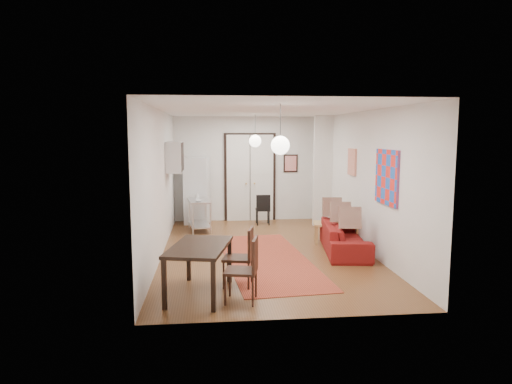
{
  "coord_description": "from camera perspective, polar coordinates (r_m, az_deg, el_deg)",
  "views": [
    {
      "loc": [
        -1.12,
        -9.19,
        2.44
      ],
      "look_at": [
        -0.18,
        -0.01,
        1.25
      ],
      "focal_mm": 32.0,
      "sensor_mm": 36.0,
      "label": 1
    }
  ],
  "objects": [
    {
      "name": "floor",
      "position": [
        9.57,
        1.1,
        -7.42
      ],
      "size": [
        7.0,
        7.0,
        0.0
      ],
      "primitive_type": "plane",
      "color": "brown",
      "rests_on": "ground"
    },
    {
      "name": "pendant_back",
      "position": [
        11.24,
        -0.1,
        6.39
      ],
      "size": [
        0.3,
        0.3,
        0.8
      ],
      "color": "white",
      "rests_on": "ceiling"
    },
    {
      "name": "print_left",
      "position": [
        11.24,
        -10.7,
        4.72
      ],
      "size": [
        0.03,
        0.44,
        0.54
      ],
      "primitive_type": "cube",
      "color": "brown",
      "rests_on": "wall_left"
    },
    {
      "name": "potted_plant",
      "position": [
        10.38,
        10.33,
        -2.64
      ],
      "size": [
        0.44,
        0.4,
        0.43
      ],
      "primitive_type": "imported",
      "rotation": [
        0.0,
        0.0,
        -0.18
      ],
      "color": "#2C602B",
      "rests_on": "coffee_table"
    },
    {
      "name": "black_side_chair",
      "position": [
        12.33,
        0.8,
        -1.82
      ],
      "size": [
        0.38,
        0.38,
        0.82
      ],
      "rotation": [
        0.0,
        0.0,
        3.12
      ],
      "color": "black",
      "rests_on": "floor"
    },
    {
      "name": "painting_abstract",
      "position": [
        10.5,
        11.92,
        3.7
      ],
      "size": [
        0.05,
        0.5,
        0.6
      ],
      "primitive_type": "cube",
      "color": "beige",
      "rests_on": "wall_right"
    },
    {
      "name": "kitchen_counter",
      "position": [
        11.55,
        -7.1,
        -2.45
      ],
      "size": [
        0.65,
        1.08,
        0.78
      ],
      "rotation": [
        0.0,
        0.0,
        0.14
      ],
      "color": "silver",
      "rests_on": "floor"
    },
    {
      "name": "wall_right",
      "position": [
        9.78,
        13.43,
        1.34
      ],
      "size": [
        0.02,
        7.0,
        2.9
      ],
      "primitive_type": "cube",
      "color": "silver",
      "rests_on": "floor"
    },
    {
      "name": "dining_chair_far",
      "position": [
        6.77,
        -1.97,
        -8.86
      ],
      "size": [
        0.54,
        0.69,
        0.95
      ],
      "rotation": [
        0.0,
        0.0,
        -1.79
      ],
      "color": "#361911",
      "rests_on": "floor"
    },
    {
      "name": "fridge",
      "position": [
        12.44,
        -7.39,
        0.17
      ],
      "size": [
        0.72,
        0.72,
        1.8
      ],
      "primitive_type": "cube",
      "rotation": [
        0.0,
        0.0,
        -0.14
      ],
      "color": "silver",
      "rests_on": "floor"
    },
    {
      "name": "wall_left",
      "position": [
        9.29,
        -11.84,
        1.08
      ],
      "size": [
        0.02,
        7.0,
        2.9
      ],
      "primitive_type": "cube",
      "color": "silver",
      "rests_on": "floor"
    },
    {
      "name": "wall_cabinet",
      "position": [
        10.73,
        -10.12,
        4.35
      ],
      "size": [
        0.35,
        1.0,
        0.7
      ],
      "primitive_type": "cube",
      "color": "silver",
      "rests_on": "wall_left"
    },
    {
      "name": "bowl",
      "position": [
        11.21,
        -7.16,
        -1.09
      ],
      "size": [
        0.23,
        0.23,
        0.05
      ],
      "primitive_type": "imported",
      "rotation": [
        0.0,
        0.0,
        0.33
      ],
      "color": "silver",
      "rests_on": "kitchen_counter"
    },
    {
      "name": "pendant_front",
      "position": [
        7.28,
        3.05,
        5.85
      ],
      "size": [
        0.3,
        0.3,
        0.8
      ],
      "color": "white",
      "rests_on": "ceiling"
    },
    {
      "name": "ceiling",
      "position": [
        9.27,
        1.15,
        10.2
      ],
      "size": [
        4.2,
        7.0,
        0.02
      ],
      "primitive_type": "cube",
      "color": "white",
      "rests_on": "wall_back"
    },
    {
      "name": "wall_back",
      "position": [
        12.77,
        -0.77,
        2.91
      ],
      "size": [
        4.2,
        0.02,
        2.9
      ],
      "primitive_type": "cube",
      "color": "silver",
      "rests_on": "floor"
    },
    {
      "name": "poster_back",
      "position": [
        12.89,
        4.35,
        3.59
      ],
      "size": [
        0.4,
        0.03,
        0.5
      ],
      "primitive_type": "cube",
      "color": "red",
      "rests_on": "wall_back"
    },
    {
      "name": "dining_table",
      "position": [
        6.97,
        -7.09,
        -7.31
      ],
      "size": [
        1.07,
        1.53,
        0.77
      ],
      "rotation": [
        0.0,
        0.0,
        -0.22
      ],
      "color": "black",
      "rests_on": "floor"
    },
    {
      "name": "kilim_rug",
      "position": [
        8.97,
        1.35,
        -8.4
      ],
      "size": [
        1.9,
        4.26,
        0.01
      ],
      "primitive_type": "cube",
      "rotation": [
        0.0,
        0.0,
        0.08
      ],
      "color": "#A74129",
      "rests_on": "floor"
    },
    {
      "name": "painting_popart",
      "position": [
        8.59,
        16.05,
        1.79
      ],
      "size": [
        0.05,
        1.0,
        1.0
      ],
      "primitive_type": "cube",
      "color": "red",
      "rests_on": "wall_right"
    },
    {
      "name": "stub_partition",
      "position": [
        12.15,
        8.36,
        2.6
      ],
      "size": [
        0.5,
        0.1,
        2.9
      ],
      "primitive_type": "cube",
      "color": "silver",
      "rests_on": "floor"
    },
    {
      "name": "double_doors",
      "position": [
        12.75,
        -0.75,
        1.77
      ],
      "size": [
        1.44,
        0.06,
        2.5
      ],
      "primitive_type": "cube",
      "color": "silver",
      "rests_on": "wall_back"
    },
    {
      "name": "coffee_table",
      "position": [
        10.42,
        9.99,
        -4.14
      ],
      "size": [
        1.08,
        0.72,
        0.44
      ],
      "rotation": [
        0.0,
        0.0,
        -0.18
      ],
      "color": "tan",
      "rests_on": "floor"
    },
    {
      "name": "wall_front",
      "position": [
        5.88,
        5.25,
        -2.37
      ],
      "size": [
        4.2,
        0.02,
        2.9
      ],
      "primitive_type": "cube",
      "color": "silver",
      "rests_on": "floor"
    },
    {
      "name": "sofa",
      "position": [
        9.63,
        11.0,
        -5.62
      ],
      "size": [
        2.16,
        1.09,
        0.6
      ],
      "primitive_type": "imported",
      "rotation": [
        0.0,
        0.0,
        1.43
      ],
      "color": "maroon",
      "rests_on": "floor"
    },
    {
      "name": "soap_bottle",
      "position": [
        11.74,
        -7.34,
        -0.41
      ],
      "size": [
        0.09,
        0.09,
        0.16
      ],
      "primitive_type": "imported",
      "rotation": [
        0.0,
        0.0,
        0.33
      ],
      "color": "teal",
      "rests_on": "kitchen_counter"
    },
    {
      "name": "dining_chair_near",
      "position": [
        7.44,
        -2.34,
        -7.36
      ],
      "size": [
        0.54,
        0.69,
        0.95
      ],
      "rotation": [
        0.0,
        0.0,
        -1.79
      ],
      "color": "#361911",
      "rests_on": "floor"
    }
  ]
}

